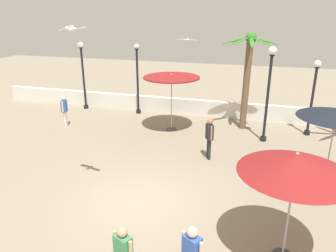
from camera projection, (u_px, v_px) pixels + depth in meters
The scene contains 14 objects.
ground_plane at pixel (139, 201), 10.26m from camera, with size 56.00×56.00×0.00m, color gray.
boundary_wall at pixel (198, 107), 18.59m from camera, with size 25.20×0.30×0.87m, color silver.
patio_umbrella_0 at pixel (336, 114), 10.72m from camera, with size 2.53×2.53×2.68m.
patio_umbrella_1 at pixel (172, 80), 15.48m from camera, with size 2.70×2.70×2.83m.
patio_umbrella_2 at pixel (296, 164), 7.10m from camera, with size 2.55×2.55×2.82m.
palm_tree_0 at pixel (248, 69), 15.57m from camera, with size 2.68×2.68×4.73m.
lamp_post_0 at pixel (269, 85), 14.12m from camera, with size 0.37×0.37×4.26m.
lamp_post_1 at pixel (313, 93), 15.03m from camera, with size 0.33×0.33×3.57m.
lamp_post_2 at pixel (137, 78), 18.28m from camera, with size 0.28×0.28×3.95m.
lamp_post_3 at pixel (83, 71), 19.13m from camera, with size 0.33×0.33×3.96m.
guest_1 at pixel (209, 135), 12.85m from camera, with size 0.38×0.51×1.70m.
guest_3 at pixel (64, 108), 16.45m from camera, with size 0.33×0.54×1.63m.
seagull_0 at pixel (187, 40), 18.39m from camera, with size 1.34×0.61×0.14m.
seagull_1 at pixel (71, 29), 8.61m from camera, with size 0.96×0.41×0.16m.
Camera 1 is at (3.36, -8.23, 5.72)m, focal length 34.76 mm.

